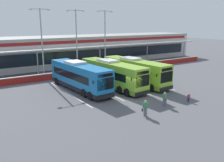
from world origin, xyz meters
TOP-DOWN VIEW (x-y plane):
  - ground_plane at (0.00, 0.00)m, footprint 200.00×200.00m
  - terminal_building at (-0.00, 26.91)m, footprint 70.00×13.00m
  - red_barrier_wall at (0.00, 14.50)m, footprint 60.00×0.40m
  - coach_bus_leftmost at (-4.37, 6.68)m, footprint 3.62×12.30m
  - coach_bus_left_centre at (0.09, 5.47)m, footprint 3.62×12.30m
  - coach_bus_centre at (4.02, 5.40)m, footprint 3.62×12.30m
  - bay_stripe_far_west at (-6.30, 6.00)m, footprint 0.14×13.00m
  - bay_stripe_west at (-2.10, 6.00)m, footprint 0.14×13.00m
  - bay_stripe_mid_west at (2.10, 6.00)m, footprint 0.14×13.00m
  - bay_stripe_centre at (6.30, 6.00)m, footprint 0.14×13.00m
  - pedestrian_with_handbag at (-3.12, -5.29)m, footprint 0.62×0.51m
  - pedestrian_in_dark_coat at (0.52, -4.28)m, footprint 0.53×0.30m
  - pedestrian_child at (3.88, -4.71)m, footprint 0.30×0.26m
  - lamp_post_west at (-6.19, 16.08)m, footprint 3.24×0.28m
  - lamp_post_centre at (0.10, 16.79)m, footprint 3.24×0.28m
  - lamp_post_east at (5.60, 16.30)m, footprint 3.24×0.28m

SIDE VIEW (x-z plane):
  - ground_plane at x=0.00m, z-range 0.00..0.00m
  - bay_stripe_far_west at x=-6.30m, z-range 0.00..0.01m
  - bay_stripe_west at x=-2.10m, z-range 0.00..0.01m
  - bay_stripe_mid_west at x=2.10m, z-range 0.00..0.01m
  - bay_stripe_centre at x=6.30m, z-range 0.00..0.01m
  - pedestrian_child at x=3.88m, z-range 0.04..1.04m
  - red_barrier_wall at x=0.00m, z-range 0.01..1.10m
  - pedestrian_with_handbag at x=-3.12m, z-range 0.05..1.67m
  - pedestrian_in_dark_coat at x=0.52m, z-range 0.06..1.68m
  - coach_bus_leftmost at x=-4.37m, z-range -0.10..3.68m
  - coach_bus_left_centre at x=0.09m, z-range -0.10..3.68m
  - coach_bus_centre at x=4.02m, z-range -0.10..3.68m
  - terminal_building at x=0.00m, z-range 0.01..6.01m
  - lamp_post_west at x=-6.19m, z-range 0.79..11.79m
  - lamp_post_centre at x=0.10m, z-range 0.79..11.79m
  - lamp_post_east at x=5.60m, z-range 0.79..11.79m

